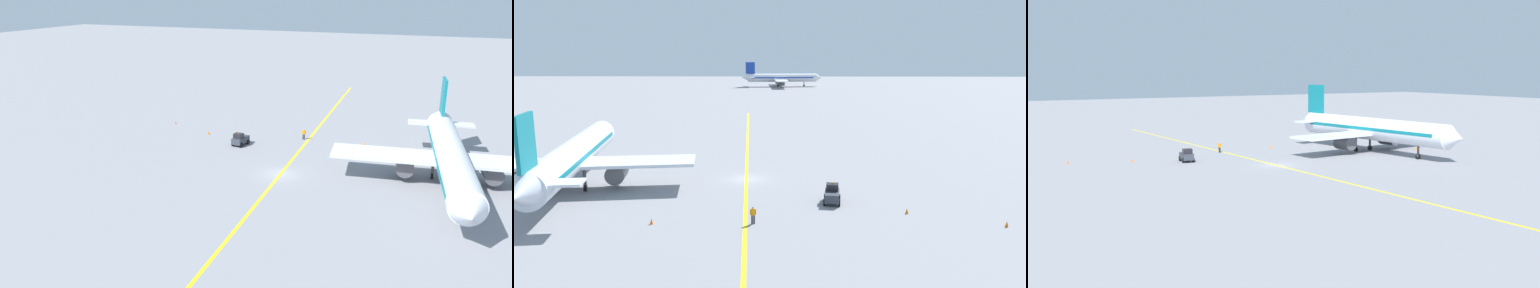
# 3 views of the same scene
# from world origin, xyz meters

# --- Properties ---
(ground_plane) EXTENTS (400.00, 400.00, 0.00)m
(ground_plane) POSITION_xyz_m (0.00, 0.00, 0.00)
(ground_plane) COLOR gray
(apron_yellow_centreline) EXTENTS (7.10, 119.84, 0.01)m
(apron_yellow_centreline) POSITION_xyz_m (0.00, 0.00, 0.00)
(apron_yellow_centreline) COLOR yellow
(apron_yellow_centreline) RESTS_ON ground
(airplane_at_gate) EXTENTS (28.43, 35.53, 10.60)m
(airplane_at_gate) POSITION_xyz_m (-19.83, -4.24, 3.71)
(airplane_at_gate) COLOR silver
(airplane_at_gate) RESTS_ON ground
(baggage_tug_dark) EXTENTS (2.07, 3.16, 2.11)m
(baggage_tug_dark) POSITION_xyz_m (9.68, -9.29, 0.90)
(baggage_tug_dark) COLOR #333842
(baggage_tug_dark) RESTS_ON ground
(ground_crew_worker) EXTENTS (0.57, 0.28, 1.68)m
(ground_crew_worker) POSITION_xyz_m (1.64, -15.73, 0.91)
(ground_crew_worker) COLOR #23232D
(ground_crew_worker) RESTS_ON ground
(traffic_cone_near_nose) EXTENTS (0.32, 0.32, 0.55)m
(traffic_cone_near_nose) POSITION_xyz_m (25.02, -16.17, 0.28)
(traffic_cone_near_nose) COLOR orange
(traffic_cone_near_nose) RESTS_ON ground
(traffic_cone_mid_apron) EXTENTS (0.32, 0.32, 0.55)m
(traffic_cone_mid_apron) POSITION_xyz_m (-7.85, -16.00, 0.28)
(traffic_cone_mid_apron) COLOR orange
(traffic_cone_mid_apron) RESTS_ON ground
(traffic_cone_by_wingtip) EXTENTS (0.32, 0.32, 0.55)m
(traffic_cone_by_wingtip) POSITION_xyz_m (16.75, -12.64, 0.28)
(traffic_cone_by_wingtip) COLOR orange
(traffic_cone_by_wingtip) RESTS_ON ground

